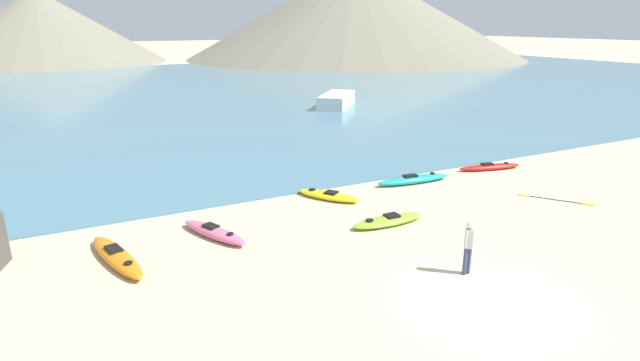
# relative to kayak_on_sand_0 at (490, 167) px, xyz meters

# --- Properties ---
(ground_plane) EXTENTS (400.00, 400.00, 0.00)m
(ground_plane) POSITION_rel_kayak_on_sand_0_xyz_m (-8.88, -8.81, -0.14)
(ground_plane) COLOR #C6B793
(bay_water) EXTENTS (160.00, 70.00, 0.06)m
(bay_water) POSITION_rel_kayak_on_sand_0_xyz_m (-8.88, 35.96, -0.11)
(bay_water) COLOR teal
(bay_water) RESTS_ON ground_plane
(far_hill_left) EXTENTS (40.85, 40.85, 12.09)m
(far_hill_left) POSITION_rel_kayak_on_sand_0_xyz_m (-19.69, 84.80, 5.90)
(far_hill_left) COLOR gray
(far_hill_left) RESTS_ON ground_plane
(far_hill_midleft) EXTENTS (65.52, 65.52, 17.53)m
(far_hill_midleft) POSITION_rel_kayak_on_sand_0_xyz_m (35.18, 71.75, 8.62)
(far_hill_midleft) COLOR gray
(far_hill_midleft) RESTS_ON ground_plane
(kayak_on_sand_0) EXTENTS (3.23, 1.27, 0.33)m
(kayak_on_sand_0) POSITION_rel_kayak_on_sand_0_xyz_m (0.00, 0.00, 0.00)
(kayak_on_sand_0) COLOR red
(kayak_on_sand_0) RESTS_ON ground_plane
(kayak_on_sand_1) EXTENTS (2.15, 2.63, 0.32)m
(kayak_on_sand_1) POSITION_rel_kayak_on_sand_0_xyz_m (-8.78, -0.13, -0.01)
(kayak_on_sand_1) COLOR yellow
(kayak_on_sand_1) RESTS_ON ground_plane
(kayak_on_sand_2) EXTENTS (2.80, 0.81, 0.34)m
(kayak_on_sand_2) POSITION_rel_kayak_on_sand_0_xyz_m (-8.16, -3.43, 0.00)
(kayak_on_sand_2) COLOR #8CCC2D
(kayak_on_sand_2) RESTS_ON ground_plane
(kayak_on_sand_3) EXTENTS (1.50, 3.62, 0.38)m
(kayak_on_sand_3) POSITION_rel_kayak_on_sand_0_xyz_m (-16.88, -2.16, 0.03)
(kayak_on_sand_3) COLOR orange
(kayak_on_sand_3) RESTS_ON ground_plane
(kayak_on_sand_4) EXTENTS (1.76, 2.95, 0.38)m
(kayak_on_sand_4) POSITION_rel_kayak_on_sand_0_xyz_m (-13.85, -1.72, 0.03)
(kayak_on_sand_4) COLOR #E5668C
(kayak_on_sand_4) RESTS_ON ground_plane
(kayak_on_sand_5) EXTENTS (3.55, 0.96, 0.39)m
(kayak_on_sand_5) POSITION_rel_kayak_on_sand_0_xyz_m (-4.53, -0.04, 0.03)
(kayak_on_sand_5) COLOR teal
(kayak_on_sand_5) RESTS_ON ground_plane
(person_near_foreground) EXTENTS (0.32, 0.28, 1.58)m
(person_near_foreground) POSITION_rel_kayak_on_sand_0_xyz_m (-8.28, -7.39, 0.76)
(person_near_foreground) COLOR #384260
(person_near_foreground) RESTS_ON ground_plane
(moored_boat_1) EXTENTS (5.21, 5.56, 1.06)m
(moored_boat_1) POSITION_rel_kayak_on_sand_0_xyz_m (2.42, 19.52, 0.45)
(moored_boat_1) COLOR white
(moored_boat_1) RESTS_ON bay_water
(loose_paddle) EXTENTS (1.77, 2.36, 0.03)m
(loose_paddle) POSITION_rel_kayak_on_sand_0_xyz_m (-0.87, -4.35, -0.13)
(loose_paddle) COLOR black
(loose_paddle) RESTS_ON ground_plane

